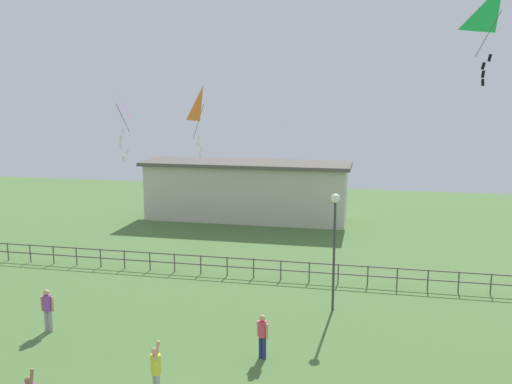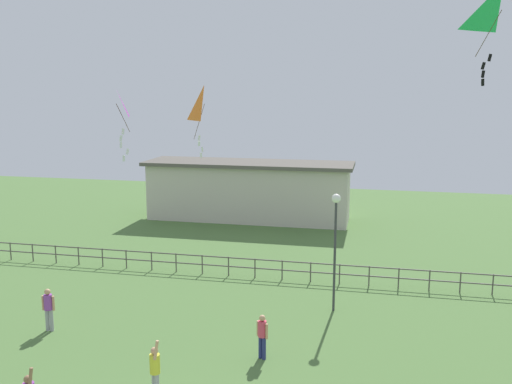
# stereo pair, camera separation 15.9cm
# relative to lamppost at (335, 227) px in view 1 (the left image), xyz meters

# --- Properties ---
(lamppost) EXTENTS (0.36, 0.36, 4.83)m
(lamppost) POSITION_rel_lamppost_xyz_m (0.00, 0.00, 0.00)
(lamppost) COLOR #38383D
(lamppost) RESTS_ON ground_plane
(person_0) EXTENTS (0.42, 0.28, 1.53)m
(person_0) POSITION_rel_lamppost_xyz_m (-1.98, -4.65, -2.59)
(person_0) COLOR navy
(person_0) RESTS_ON ground_plane
(person_1) EXTENTS (0.42, 0.44, 1.89)m
(person_1) POSITION_rel_lamppost_xyz_m (-4.48, -7.75, -2.52)
(person_1) COLOR #99999E
(person_1) RESTS_ON ground_plane
(person_3) EXTENTS (0.49, 0.30, 1.63)m
(person_3) POSITION_rel_lamppost_xyz_m (-10.15, -4.22, -2.53)
(person_3) COLOR #99999E
(person_3) RESTS_ON ground_plane
(kite_0) EXTENTS (0.99, 1.04, 2.74)m
(kite_0) POSITION_rel_lamppost_xyz_m (-5.05, -0.95, 4.77)
(kite_0) COLOR orange
(kite_1) EXTENTS (1.32, 1.29, 2.54)m
(kite_1) POSITION_rel_lamppost_xyz_m (4.54, -5.31, 7.34)
(kite_1) COLOR #1EB759
(kite_3) EXTENTS (0.80, 1.11, 2.33)m
(kite_3) POSITION_rel_lamppost_xyz_m (-6.74, -4.87, 4.83)
(kite_3) COLOR #B22DB2
(waterfront_railing) EXTENTS (36.05, 0.06, 0.95)m
(waterfront_railing) POSITION_rel_lamppost_xyz_m (-3.49, 3.24, -2.85)
(waterfront_railing) COLOR #4C4742
(waterfront_railing) RESTS_ON ground_plane
(pavilion_building) EXTENTS (14.29, 4.15, 4.03)m
(pavilion_building) POSITION_rel_lamppost_xyz_m (-7.12, 15.24, -1.43)
(pavilion_building) COLOR beige
(pavilion_building) RESTS_ON ground_plane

